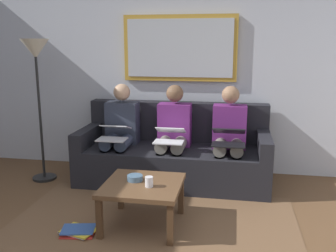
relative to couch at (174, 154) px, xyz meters
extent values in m
cube|color=#B7BCC6|center=(0.00, -0.48, 0.99)|extent=(6.00, 0.12, 2.60)
cube|color=brown|center=(0.00, 1.27, -0.31)|extent=(2.60, 1.80, 0.01)
cube|color=black|center=(0.00, 0.07, -0.10)|extent=(2.20, 0.90, 0.42)
cube|color=black|center=(0.00, -0.28, 0.35)|extent=(2.20, 0.20, 0.48)
cube|color=black|center=(-1.03, 0.07, 0.21)|extent=(0.14, 0.90, 0.20)
cube|color=black|center=(1.03, 0.07, 0.21)|extent=(0.14, 0.90, 0.20)
cube|color=#B7892D|center=(0.00, -0.39, 1.24)|extent=(1.40, 0.04, 0.80)
cube|color=#B2B7BC|center=(0.00, -0.37, 1.24)|extent=(1.30, 0.01, 0.70)
cube|color=brown|center=(0.08, 1.22, 0.07)|extent=(0.68, 0.68, 0.04)
cube|color=#4C331E|center=(-0.22, 1.52, -0.13)|extent=(0.05, 0.05, 0.36)
cube|color=#4C331E|center=(0.38, 1.52, -0.13)|extent=(0.05, 0.05, 0.36)
cube|color=#4C331E|center=(-0.22, 0.92, -0.13)|extent=(0.05, 0.05, 0.36)
cube|color=#4C331E|center=(0.38, 0.92, -0.13)|extent=(0.05, 0.05, 0.36)
cylinder|color=silver|center=(0.01, 1.29, 0.14)|extent=(0.07, 0.07, 0.09)
cylinder|color=slate|center=(0.17, 1.16, 0.12)|extent=(0.14, 0.14, 0.05)
cube|color=#66236B|center=(-0.64, -0.03, 0.36)|extent=(0.38, 0.22, 0.50)
sphere|color=#997051|center=(-0.64, -0.03, 0.73)|extent=(0.20, 0.20, 0.20)
cylinder|color=gray|center=(-0.73, 0.18, 0.18)|extent=(0.14, 0.42, 0.14)
cylinder|color=gray|center=(-0.55, 0.18, 0.18)|extent=(0.14, 0.42, 0.14)
cylinder|color=gray|center=(-0.73, 0.39, -0.10)|extent=(0.11, 0.11, 0.42)
cylinder|color=gray|center=(-0.55, 0.39, -0.10)|extent=(0.11, 0.11, 0.42)
cube|color=black|center=(-0.64, 0.39, 0.25)|extent=(0.35, 0.23, 0.01)
cube|color=black|center=(-0.64, 0.23, 0.37)|extent=(0.35, 0.21, 0.10)
cube|color=#A5C6EA|center=(-0.64, 0.23, 0.37)|extent=(0.31, 0.19, 0.08)
cube|color=#66236B|center=(0.00, -0.03, 0.36)|extent=(0.38, 0.22, 0.50)
sphere|color=brown|center=(0.00, -0.03, 0.73)|extent=(0.20, 0.20, 0.20)
cylinder|color=gray|center=(-0.09, 0.18, 0.18)|extent=(0.14, 0.42, 0.14)
cylinder|color=gray|center=(0.09, 0.18, 0.18)|extent=(0.14, 0.42, 0.14)
cylinder|color=gray|center=(-0.09, 0.39, -0.10)|extent=(0.11, 0.11, 0.42)
cylinder|color=gray|center=(0.09, 0.39, -0.10)|extent=(0.11, 0.11, 0.42)
cube|color=white|center=(0.00, 0.39, 0.25)|extent=(0.32, 0.20, 0.01)
cube|color=white|center=(0.00, 0.24, 0.35)|extent=(0.32, 0.19, 0.10)
cube|color=#A5C6EA|center=(0.00, 0.25, 0.36)|extent=(0.29, 0.17, 0.08)
cube|color=#2D3342|center=(0.64, -0.03, 0.36)|extent=(0.38, 0.22, 0.50)
sphere|color=tan|center=(0.64, -0.03, 0.73)|extent=(0.20, 0.20, 0.20)
cylinder|color=#384256|center=(0.55, 0.18, 0.18)|extent=(0.14, 0.42, 0.14)
cylinder|color=#384256|center=(0.73, 0.18, 0.18)|extent=(0.14, 0.42, 0.14)
cylinder|color=#384256|center=(0.55, 0.39, -0.10)|extent=(0.11, 0.11, 0.42)
cylinder|color=#384256|center=(0.73, 0.39, -0.10)|extent=(0.11, 0.11, 0.42)
cube|color=silver|center=(0.64, 0.39, 0.25)|extent=(0.32, 0.22, 0.01)
cube|color=silver|center=(0.64, 0.24, 0.37)|extent=(0.32, 0.22, 0.08)
cube|color=#A5C6EA|center=(0.64, 0.25, 0.37)|extent=(0.29, 0.19, 0.06)
cube|color=red|center=(0.60, 1.48, -0.30)|extent=(0.31, 0.24, 0.01)
cube|color=white|center=(0.60, 1.46, -0.29)|extent=(0.32, 0.27, 0.01)
cube|color=yellow|center=(0.59, 1.47, -0.28)|extent=(0.32, 0.27, 0.01)
cube|color=#33569E|center=(0.60, 1.47, -0.27)|extent=(0.32, 0.25, 0.01)
cylinder|color=black|center=(1.55, 0.27, -0.30)|extent=(0.28, 0.28, 0.03)
cylinder|color=black|center=(1.55, 0.27, 0.44)|extent=(0.03, 0.03, 1.50)
cone|color=beige|center=(1.55, 0.27, 1.24)|extent=(0.32, 0.32, 0.22)
camera|label=1|loc=(-0.70, 4.29, 1.31)|focal=40.52mm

